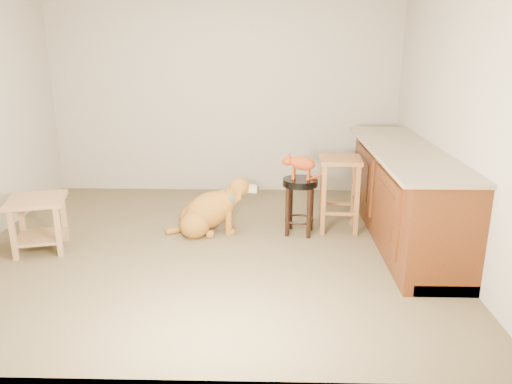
{
  "coord_description": "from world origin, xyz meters",
  "views": [
    {
      "loc": [
        0.58,
        -4.51,
        1.94
      ],
      "look_at": [
        0.45,
        0.41,
        0.45
      ],
      "focal_mm": 35.0,
      "sensor_mm": 36.0,
      "label": 1
    }
  ],
  "objects_px": {
    "golden_retriever": "(209,212)",
    "tabby_kitten": "(300,164)",
    "padded_stool": "(300,195)",
    "wood_stool": "(339,193)",
    "side_table": "(38,216)"
  },
  "relations": [
    {
      "from": "side_table",
      "to": "wood_stool",
      "type": "bearing_deg",
      "value": 12.28
    },
    {
      "from": "golden_retriever",
      "to": "padded_stool",
      "type": "bearing_deg",
      "value": -9.36
    },
    {
      "from": "wood_stool",
      "to": "tabby_kitten",
      "type": "relative_size",
      "value": 1.68
    },
    {
      "from": "padded_stool",
      "to": "golden_retriever",
      "type": "relative_size",
      "value": 0.6
    },
    {
      "from": "golden_retriever",
      "to": "tabby_kitten",
      "type": "xyz_separation_m",
      "value": [
        0.93,
        0.02,
        0.51
      ]
    },
    {
      "from": "wood_stool",
      "to": "tabby_kitten",
      "type": "distance_m",
      "value": 0.56
    },
    {
      "from": "wood_stool",
      "to": "golden_retriever",
      "type": "height_order",
      "value": "wood_stool"
    },
    {
      "from": "wood_stool",
      "to": "tabby_kitten",
      "type": "xyz_separation_m",
      "value": [
        -0.43,
        -0.12,
        0.34
      ]
    },
    {
      "from": "wood_stool",
      "to": "side_table",
      "type": "xyz_separation_m",
      "value": [
        -2.93,
        -0.64,
        -0.06
      ]
    },
    {
      "from": "padded_stool",
      "to": "wood_stool",
      "type": "height_order",
      "value": "wood_stool"
    },
    {
      "from": "padded_stool",
      "to": "wood_stool",
      "type": "relative_size",
      "value": 0.75
    },
    {
      "from": "padded_stool",
      "to": "tabby_kitten",
      "type": "height_order",
      "value": "tabby_kitten"
    },
    {
      "from": "padded_stool",
      "to": "side_table",
      "type": "relative_size",
      "value": 0.96
    },
    {
      "from": "wood_stool",
      "to": "side_table",
      "type": "bearing_deg",
      "value": -167.72
    },
    {
      "from": "wood_stool",
      "to": "tabby_kitten",
      "type": "height_order",
      "value": "tabby_kitten"
    }
  ]
}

